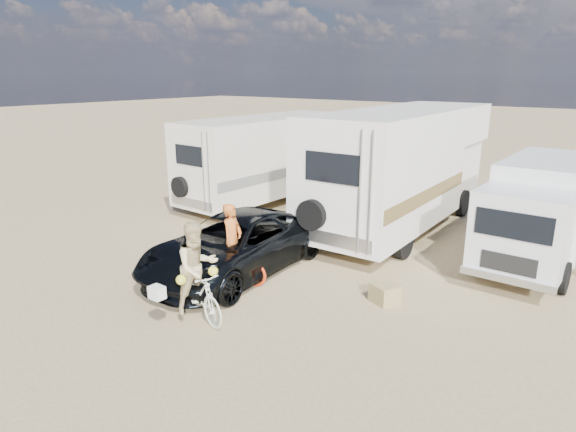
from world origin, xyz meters
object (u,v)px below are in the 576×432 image
Objects in this scene: dark_suv at (234,245)px; bike_woman at (198,294)px; cooler at (281,233)px; rv_left at (264,161)px; crate at (385,293)px; rider_man at (233,248)px; rv_main at (402,170)px; rider_woman at (197,276)px; box_truck at (540,214)px; bike_man at (233,264)px.

dark_suv is 2.94× the size of bike_woman.
rv_left is at bearing 114.06° from cooler.
crate reaches higher than cooler.
dark_suv is 3.00× the size of rider_man.
rider_woman is at bearing -95.30° from rv_main.
rv_left is at bearing 120.12° from dark_suv.
rv_left is 9.20m from crate.
rv_main is 16.71× the size of crate.
rider_man is (-0.70, 1.72, 0.33)m from bike_woman.
rv_left is 4.68m from cooler.
rv_main is 4.23m from box_truck.
rider_woman is at bearing -67.35° from dark_suv.
rider_man is 0.94× the size of rider_woman.
bike_woman is 3.92m from crate.
rider_woman is (0.00, 0.00, 0.39)m from bike_woman.
crate is (3.68, 0.76, -0.51)m from dark_suv.
box_truck is 8.69m from rider_woman.
rv_left is 14.52× the size of cooler.
rider_man is (-5.29, -5.65, -0.44)m from box_truck.
rv_main reaches higher than crate.
box_truck is 11.46× the size of cooler.
rider_man is at bearing 166.05° from bike_man.
crate is (4.36, -1.93, 0.01)m from cooler.
bike_woman is (-0.45, -8.08, -1.31)m from rv_main.
rider_woman is 5.21m from cooler.
bike_woman is 0.39m from rider_woman.
rv_left reaches higher than dark_suv.
rider_woman is (0.70, -1.72, 0.46)m from bike_man.
rv_main reaches higher than box_truck.
bike_man is at bearing -53.88° from rv_left.
crate is (-1.99, -4.45, -1.10)m from box_truck.
crate is at bearing 7.73° from dark_suv.
rider_woman is at bearing -131.69° from crate.
bike_man is at bearing 36.22° from rider_woman.
bike_man is at bearing -93.42° from cooler.
box_truck is 6.92m from cooler.
rv_main is 5.45m from rv_left.
bike_man is 3.39× the size of crate.
bike_man is (-1.15, -6.36, -1.39)m from rv_main.
box_truck is 7.78m from bike_man.
rv_left reaches higher than crate.
bike_woman is at bearing -122.19° from box_truck.
rider_woman is (-0.45, -8.08, -0.92)m from rv_main.
bike_woman is at bearing -171.88° from rider_man.
bike_man is at bearing -52.74° from dark_suv.
rv_left is (-5.44, -0.14, -0.25)m from rv_main.
dark_suv is (3.91, -5.78, -0.87)m from rv_left.
bike_woman is (-4.59, -7.37, -0.77)m from box_truck.
rv_main reaches higher than bike_woman.
rider_man is 3.37m from cooler.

